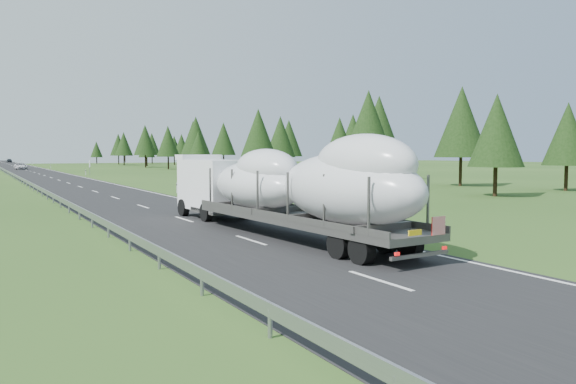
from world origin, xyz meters
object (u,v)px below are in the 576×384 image
boat_truck (283,184)px  distant_van (21,166)px  highway_sign (90,165)px  distant_car_dark (9,161)px

boat_truck → distant_van: bearing=91.3°
highway_sign → distant_car_dark: highway_sign is taller
highway_sign → distant_van: highway_sign is taller
distant_van → highway_sign: bearing=-78.2°
highway_sign → distant_car_dark: size_ratio=0.56×
highway_sign → distant_van: bearing=100.8°
boat_truck → distant_van: (-2.74, 121.79, -1.63)m
distant_van → distant_car_dark: (3.24, 107.81, -0.00)m
highway_sign → boat_truck: (-5.31, -79.56, 0.61)m
boat_truck → distant_van: size_ratio=3.64×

